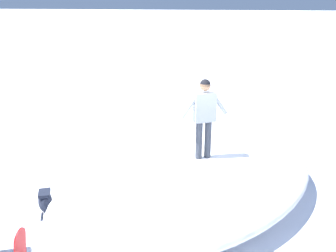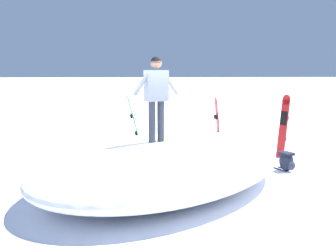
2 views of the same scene
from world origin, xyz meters
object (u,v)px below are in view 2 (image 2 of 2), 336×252
snowboarder_standing (156,91)px  snowboard_secondary_upright (134,121)px  snowboard_primary_upright (284,125)px  backpack_near (287,161)px  snowboard_tertiary_upright (217,122)px

snowboarder_standing → snowboard_secondary_upright: (0.48, -4.11, -1.12)m
snowboarder_standing → snowboard_primary_upright: bearing=-143.4°
snowboard_primary_upright → snowboard_secondary_upright: size_ratio=1.06×
snowboard_secondary_upright → backpack_near: (-3.60, 3.03, -0.60)m
snowboard_tertiary_upright → backpack_near: size_ratio=2.56×
snowboard_secondary_upright → snowboard_tertiary_upright: (-2.48, 0.26, -0.02)m
snowboard_secondary_upright → backpack_near: 4.74m
snowboard_secondary_upright → snowboard_tertiary_upright: 2.49m
snowboarder_standing → snowboard_secondary_upright: 4.29m
snowboarder_standing → snowboard_tertiary_upright: (-2.00, -3.85, -1.14)m
snowboard_tertiary_upright → backpack_near: snowboard_tertiary_upright is taller
snowboard_primary_upright → snowboard_secondary_upright: bearing=-19.4°
snowboarder_standing → snowboard_primary_upright: size_ratio=0.99×
backpack_near → snowboard_tertiary_upright: bearing=-68.0°
backpack_near → snowboarder_standing: bearing=19.2°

